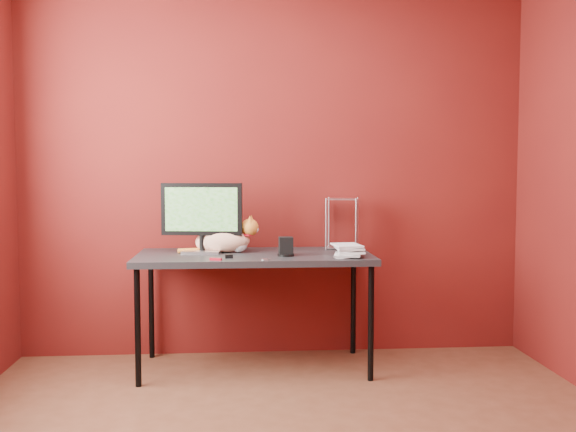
{
  "coord_description": "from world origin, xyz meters",
  "views": [
    {
      "loc": [
        -0.25,
        -2.72,
        1.28
      ],
      "look_at": [
        0.05,
        1.15,
        1.01
      ],
      "focal_mm": 40.0,
      "sensor_mm": 36.0,
      "label": 1
    }
  ],
  "objects": [
    {
      "name": "cat",
      "position": [
        -0.35,
        1.46,
        0.83
      ],
      "size": [
        0.52,
        0.25,
        0.24
      ],
      "rotation": [
        0.0,
        0.0,
        -0.2
      ],
      "color": "orange",
      "rests_on": "desk"
    },
    {
      "name": "desk",
      "position": [
        -0.15,
        1.37,
        0.7
      ],
      "size": [
        1.5,
        0.7,
        0.75
      ],
      "color": "black",
      "rests_on": "ground"
    },
    {
      "name": "book_stack",
      "position": [
        0.35,
        1.21,
        1.19
      ],
      "size": [
        0.2,
        0.25,
        0.87
      ],
      "rotation": [
        0.0,
        0.0,
        0.01
      ],
      "color": "beige",
      "rests_on": "desk"
    },
    {
      "name": "black_gadget",
      "position": [
        -0.31,
        1.17,
        0.76
      ],
      "size": [
        0.05,
        0.03,
        0.02
      ],
      "primitive_type": "cube",
      "rotation": [
        0.0,
        0.0,
        0.11
      ],
      "color": "black",
      "rests_on": "desk"
    },
    {
      "name": "washer",
      "position": [
        -0.09,
        1.08,
        0.75
      ],
      "size": [
        0.05,
        0.05,
        0.0
      ],
      "primitive_type": "cylinder",
      "color": "silver",
      "rests_on": "desk"
    },
    {
      "name": "monitor",
      "position": [
        -0.49,
        1.43,
        1.0
      ],
      "size": [
        0.52,
        0.2,
        0.45
      ],
      "rotation": [
        0.0,
        0.0,
        -0.14
      ],
      "color": "silver",
      "rests_on": "desk"
    },
    {
      "name": "speaker",
      "position": [
        0.04,
        1.24,
        0.81
      ],
      "size": [
        0.1,
        0.1,
        0.12
      ],
      "rotation": [
        0.0,
        0.0,
        0.04
      ],
      "color": "black",
      "rests_on": "desk"
    },
    {
      "name": "wire_rack",
      "position": [
        0.46,
        1.6,
        0.92
      ],
      "size": [
        0.24,
        0.21,
        0.35
      ],
      "rotation": [
        0.0,
        0.0,
        -0.25
      ],
      "color": "silver",
      "rests_on": "desk"
    },
    {
      "name": "skull_mug",
      "position": [
        0.05,
        1.31,
        0.79
      ],
      "size": [
        0.09,
        0.1,
        0.09
      ],
      "rotation": [
        0.0,
        0.0,
        -0.42
      ],
      "color": "white",
      "rests_on": "desk"
    },
    {
      "name": "pocket_knife",
      "position": [
        -0.39,
        1.08,
        0.76
      ],
      "size": [
        0.08,
        0.05,
        0.01
      ],
      "primitive_type": "cube",
      "rotation": [
        0.0,
        0.0,
        -0.39
      ],
      "color": "maroon",
      "rests_on": "desk"
    },
    {
      "name": "room",
      "position": [
        0.0,
        0.0,
        1.45
      ],
      "size": [
        3.52,
        3.52,
        2.61
      ],
      "color": "#562F1D",
      "rests_on": "ground"
    }
  ]
}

